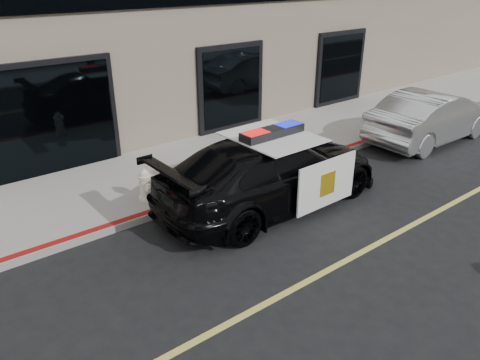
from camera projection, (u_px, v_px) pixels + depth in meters
ground at (270, 302)px, 7.36m from camera, size 120.00×120.00×0.00m
sidewalk_n at (123, 186)px, 11.09m from camera, size 60.00×3.50×0.15m
police_car at (271, 171)px, 10.08m from camera, size 2.53×5.44×1.77m
silver_sedan at (432, 116)px, 13.86m from camera, size 1.68×4.64×1.52m
fire_hydrant at (145, 185)px, 10.12m from camera, size 0.33×0.45×0.72m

